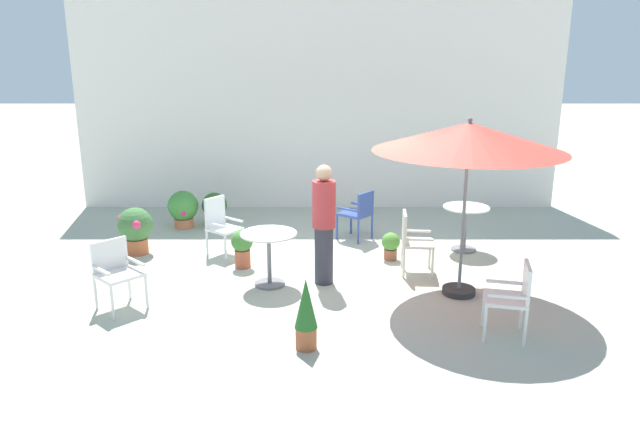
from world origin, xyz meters
name	(u,v)px	position (x,y,z in m)	size (l,w,h in m)	color
ground_plane	(320,271)	(0.00, 0.00, 0.00)	(60.00, 60.00, 0.00)	#AFB39F
villa_facade	(321,105)	(0.00, 3.88, 2.10)	(9.76, 0.30, 4.19)	white
patio_umbrella_0	(471,138)	(1.89, -0.86, 2.09)	(2.43, 2.43, 2.35)	#2D2D2D
cafe_table_0	(271,249)	(-0.67, -0.54, 0.53)	(0.78, 0.78, 0.76)	silver
cafe_table_1	(468,220)	(2.39, 0.95, 0.52)	(0.74, 0.74, 0.74)	white
patio_chair_0	(361,211)	(0.69, 1.51, 0.51)	(0.66, 0.65, 0.86)	#324892
patio_chair_1	(414,238)	(1.37, -0.07, 0.53)	(0.48, 0.49, 0.91)	silver
patio_chair_2	(118,269)	(-2.52, -1.29, 0.52)	(0.68, 0.68, 0.87)	white
patio_chair_3	(515,295)	(2.20, -2.08, 0.51)	(0.55, 0.55, 0.87)	white
patio_chair_4	(223,223)	(-1.55, 0.77, 0.52)	(0.62, 0.61, 0.92)	white
potted_plant_0	(217,208)	(-1.94, 2.41, 0.34)	(0.47, 0.47, 0.62)	#B45D3F
potted_plant_1	(308,313)	(-0.12, -2.36, 0.42)	(0.25, 0.25, 0.81)	#9F5433
potted_plant_2	(185,208)	(-2.49, 2.27, 0.37)	(0.56, 0.56, 0.69)	#C77047
potted_plant_3	(244,246)	(-1.14, 0.16, 0.33)	(0.33, 0.33, 0.58)	#B4553A
potted_plant_4	(393,245)	(1.13, 0.50, 0.24)	(0.29, 0.29, 0.44)	#93533A
potted_plant_5	(137,228)	(-2.92, 0.79, 0.43)	(0.55, 0.56, 0.76)	#B85D37
standing_person	(326,223)	(0.09, -0.46, 0.87)	(0.42, 0.42, 1.68)	#33333D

